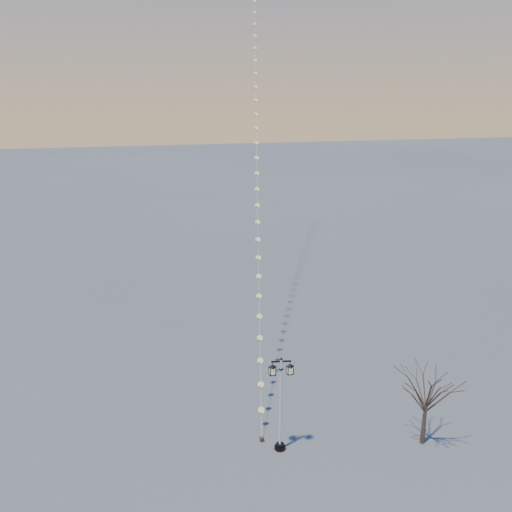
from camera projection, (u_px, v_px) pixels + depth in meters
name	position (u px, v px, depth m)	size (l,w,h in m)	color
ground	(296.00, 451.00, 24.97)	(300.00, 300.00, 0.00)	#59595A
street_lamp	(281.00, 400.00, 24.33)	(1.20, 0.54, 4.78)	black
bare_tree	(427.00, 393.00, 24.78)	(2.35, 2.35, 3.91)	#423024
kite_train	(256.00, 102.00, 39.40)	(9.37, 37.80, 30.84)	#34261A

